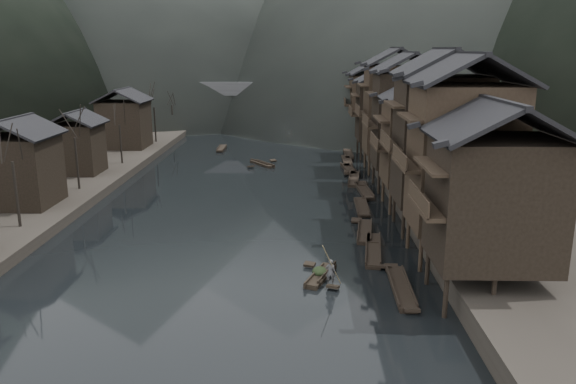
{
  "coord_description": "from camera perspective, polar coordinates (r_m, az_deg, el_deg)",
  "views": [
    {
      "loc": [
        5.71,
        -40.67,
        15.32
      ],
      "look_at": [
        4.57,
        9.28,
        2.5
      ],
      "focal_mm": 35.0,
      "sensor_mm": 36.0,
      "label": 1
    }
  ],
  "objects": [
    {
      "name": "stone_bridge",
      "position": [
        113.27,
        -1.6,
        9.21
      ],
      "size": [
        40.0,
        6.0,
        9.0
      ],
      "color": "#4C4C4F",
      "rests_on": "ground"
    },
    {
      "name": "cargo_heap",
      "position": [
        39.0,
        3.22,
        -7.58
      ],
      "size": [
        1.03,
        1.34,
        0.62
      ],
      "primitive_type": "ellipsoid",
      "color": "black",
      "rests_on": "hero_sampan"
    },
    {
      "name": "hero_sampan",
      "position": [
        39.02,
        3.34,
        -8.42
      ],
      "size": [
        2.41,
        4.64,
        0.43
      ],
      "color": "black",
      "rests_on": "water"
    },
    {
      "name": "bamboo_pole",
      "position": [
        36.27,
        4.74,
        -3.67
      ],
      "size": [
        1.64,
        1.75,
        3.85
      ],
      "primitive_type": "cylinder",
      "rotation": [
        0.54,
        0.0,
        -0.75
      ],
      "color": "#8C7A51",
      "rests_on": "boatman"
    },
    {
      "name": "water",
      "position": [
        43.83,
        -6.29,
        -6.16
      ],
      "size": [
        300.0,
        300.0,
        0.0
      ],
      "primitive_type": "plane",
      "color": "black",
      "rests_on": "ground"
    },
    {
      "name": "moored_sampans",
      "position": [
        61.05,
        7.21,
        -0.06
      ],
      "size": [
        3.23,
        54.88,
        0.47
      ],
      "color": "black",
      "rests_on": "water"
    },
    {
      "name": "stilt_houses",
      "position": [
        61.08,
        12.35,
        8.07
      ],
      "size": [
        9.0,
        67.6,
        15.67
      ],
      "color": "black",
      "rests_on": "ground"
    },
    {
      "name": "right_bank",
      "position": [
        87.02,
        21.01,
        3.89
      ],
      "size": [
        40.0,
        200.0,
        1.8
      ],
      "primitive_type": "cube",
      "color": "#2D2823",
      "rests_on": "ground"
    },
    {
      "name": "bare_trees",
      "position": [
        67.1,
        -18.6,
        6.32
      ],
      "size": [
        3.92,
        73.47,
        7.84
      ],
      "color": "black",
      "rests_on": "left_bank"
    },
    {
      "name": "left_bank",
      "position": [
        91.55,
        -25.17,
        3.77
      ],
      "size": [
        40.0,
        200.0,
        1.2
      ],
      "primitive_type": "cube",
      "color": "#2D2823",
      "rests_on": "ground"
    },
    {
      "name": "boatman",
      "position": [
        37.22,
        4.34,
        -7.77
      ],
      "size": [
        0.68,
        0.49,
        1.75
      ],
      "primitive_type": "imported",
      "rotation": [
        0.0,
        0.0,
        3.03
      ],
      "color": "#4D4E4F",
      "rests_on": "hero_sampan"
    },
    {
      "name": "midriver_boats",
      "position": [
        86.48,
        -2.59,
        4.31
      ],
      "size": [
        14.7,
        25.74,
        0.44
      ],
      "color": "black",
      "rests_on": "water"
    },
    {
      "name": "left_houses",
      "position": [
        66.89,
        -21.86,
        5.06
      ],
      "size": [
        8.1,
        53.2,
        8.73
      ],
      "color": "black",
      "rests_on": "left_bank"
    }
  ]
}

